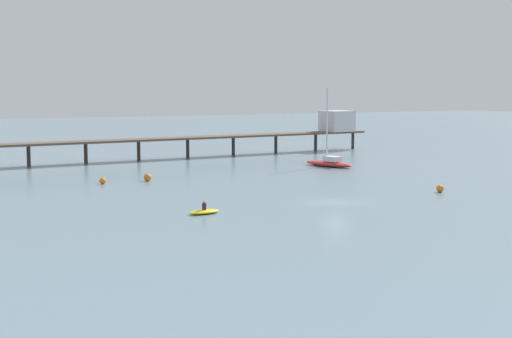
# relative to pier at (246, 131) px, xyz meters

# --- Properties ---
(ground_plane) EXTENTS (400.00, 400.00, 0.00)m
(ground_plane) POSITION_rel_pier_xyz_m (-13.95, -47.68, -3.70)
(ground_plane) COLOR slate
(pier) EXTENTS (72.36, 10.32, 6.53)m
(pier) POSITION_rel_pier_xyz_m (0.00, 0.00, 0.00)
(pier) COLOR brown
(pier) RESTS_ON ground_plane
(sailboat_red) EXTENTS (4.27, 8.13, 10.40)m
(sailboat_red) POSITION_rel_pier_xyz_m (2.22, -20.80, -3.07)
(sailboat_red) COLOR red
(sailboat_red) RESTS_ON ground_plane
(dinghy_yellow) EXTENTS (3.02, 1.75, 1.14)m
(dinghy_yellow) POSITION_rel_pier_xyz_m (-27.07, -48.05, -3.50)
(dinghy_yellow) COLOR yellow
(dinghy_yellow) RESTS_ON ground_plane
(mooring_buoy_near) EXTENTS (0.75, 0.75, 0.75)m
(mooring_buoy_near) POSITION_rel_pier_xyz_m (-0.91, -46.66, -3.33)
(mooring_buoy_near) COLOR orange
(mooring_buoy_near) RESTS_ON ground_plane
(mooring_buoy_far) EXTENTS (0.71, 0.71, 0.71)m
(mooring_buoy_far) POSITION_rel_pier_xyz_m (-29.49, -25.24, -3.35)
(mooring_buoy_far) COLOR orange
(mooring_buoy_far) RESTS_ON ground_plane
(mooring_buoy_mid) EXTENTS (0.86, 0.86, 0.86)m
(mooring_buoy_mid) POSITION_rel_pier_xyz_m (-24.29, -24.92, -3.27)
(mooring_buoy_mid) COLOR orange
(mooring_buoy_mid) RESTS_ON ground_plane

